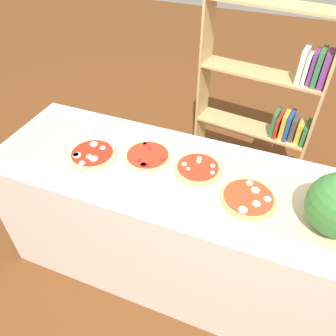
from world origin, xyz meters
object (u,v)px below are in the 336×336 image
Objects in this scene: pizza_mozzarella_3 at (248,198)px; bookshelf at (271,109)px; pizza_pepperoni_1 at (148,156)px; pizza_mushroom_2 at (198,168)px; pizza_mozzarella_0 at (92,154)px.

pizza_mozzarella_3 is 0.19× the size of bookshelf.
pizza_pepperoni_1 is 0.30m from pizza_mushroom_2.
bookshelf is at bearing 91.58° from pizza_mozzarella_3.
bookshelf reaches higher than pizza_mushroom_2.
bookshelf is (0.87, 1.21, -0.20)m from pizza_mozzarella_0.
pizza_mushroom_2 is 0.18× the size of bookshelf.
pizza_mozzarella_0 reaches higher than pizza_pepperoni_1.
pizza_pepperoni_1 is 1.01× the size of pizza_mushroom_2.
bookshelf is at bearing 62.80° from pizza_pepperoni_1.
pizza_mozzarella_3 is at bearing -21.40° from pizza_mushroom_2.
bookshelf is (-0.03, 1.22, -0.20)m from pizza_mozzarella_3.
pizza_mushroom_2 is (0.60, 0.11, 0.00)m from pizza_mozzarella_0.
pizza_mushroom_2 reaches higher than pizza_mozzarella_3.
pizza_pepperoni_1 is 0.18× the size of bookshelf.
pizza_mozzarella_0 is 1.02× the size of pizza_pepperoni_1.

